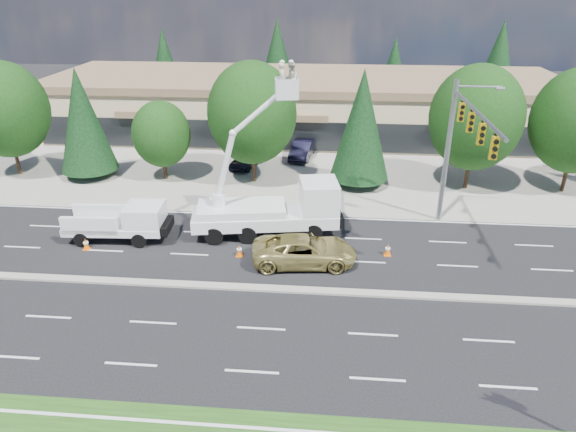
# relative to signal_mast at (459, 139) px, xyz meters

# --- Properties ---
(ground) EXTENTS (140.00, 140.00, 0.00)m
(ground) POSITION_rel_signal_mast_xyz_m (-10.03, -7.04, -6.06)
(ground) COLOR black
(ground) RESTS_ON ground
(concrete_apron) EXTENTS (140.00, 22.00, 0.01)m
(concrete_apron) POSITION_rel_signal_mast_xyz_m (-10.03, 12.96, -6.05)
(concrete_apron) COLOR #9B968D
(concrete_apron) RESTS_ON ground
(road_median) EXTENTS (120.00, 0.55, 0.12)m
(road_median) POSITION_rel_signal_mast_xyz_m (-10.03, -7.04, -6.00)
(road_median) COLOR #9B968D
(road_median) RESTS_ON ground
(strip_mall) EXTENTS (50.40, 15.40, 5.50)m
(strip_mall) POSITION_rel_signal_mast_xyz_m (-10.03, 22.93, -3.23)
(strip_mall) COLOR tan
(strip_mall) RESTS_ON ground
(tree_front_a) EXTENTS (6.39, 6.39, 8.86)m
(tree_front_a) POSITION_rel_signal_mast_xyz_m (-32.03, 7.96, -0.87)
(tree_front_a) COLOR #332114
(tree_front_a) RESTS_ON ground
(tree_front_b) EXTENTS (4.30, 4.30, 8.48)m
(tree_front_b) POSITION_rel_signal_mast_xyz_m (-26.03, 7.96, -1.51)
(tree_front_b) COLOR #332114
(tree_front_b) RESTS_ON ground
(tree_front_c) EXTENTS (4.40, 4.40, 6.11)m
(tree_front_c) POSITION_rel_signal_mast_xyz_m (-20.03, 7.96, -2.49)
(tree_front_c) COLOR #332114
(tree_front_c) RESTS_ON ground
(tree_front_d) EXTENTS (6.56, 6.56, 9.10)m
(tree_front_d) POSITION_rel_signal_mast_xyz_m (-13.03, 7.96, -0.73)
(tree_front_d) COLOR #332114
(tree_front_d) RESTS_ON ground
(tree_front_e) EXTENTS (4.40, 4.40, 8.66)m
(tree_front_e) POSITION_rel_signal_mast_xyz_m (-5.03, 7.96, -1.41)
(tree_front_e) COLOR #332114
(tree_front_e) RESTS_ON ground
(tree_front_f) EXTENTS (6.55, 6.55, 9.09)m
(tree_front_f) POSITION_rel_signal_mast_xyz_m (2.97, 7.96, -0.73)
(tree_front_f) COLOR #332114
(tree_front_f) RESTS_ON ground
(tree_back_a) EXTENTS (4.44, 4.44, 8.74)m
(tree_back_a) POSITION_rel_signal_mast_xyz_m (-28.03, 34.96, -1.37)
(tree_back_a) COLOR #332114
(tree_back_a) RESTS_ON ground
(tree_back_b) EXTENTS (5.07, 5.07, 10.00)m
(tree_back_b) POSITION_rel_signal_mast_xyz_m (-14.03, 34.96, -0.69)
(tree_back_b) COLOR #332114
(tree_back_b) RESTS_ON ground
(tree_back_c) EXTENTS (4.07, 4.07, 8.01)m
(tree_back_c) POSITION_rel_signal_mast_xyz_m (-0.03, 34.96, -1.76)
(tree_back_c) COLOR #332114
(tree_back_c) RESTS_ON ground
(tree_back_d) EXTENTS (5.09, 5.09, 10.03)m
(tree_back_d) POSITION_rel_signal_mast_xyz_m (11.97, 34.96, -0.68)
(tree_back_d) COLOR #332114
(tree_back_d) RESTS_ON ground
(signal_mast) EXTENTS (2.76, 10.16, 9.00)m
(signal_mast) POSITION_rel_signal_mast_xyz_m (0.00, 0.00, 0.00)
(signal_mast) COLOR gray
(signal_mast) RESTS_ON ground
(utility_pickup) EXTENTS (5.95, 2.57, 2.24)m
(utility_pickup) POSITION_rel_signal_mast_xyz_m (-19.41, -2.32, -5.13)
(utility_pickup) COLOR white
(utility_pickup) RESTS_ON ground
(bucket_truck) EXTENTS (9.05, 4.00, 10.36)m
(bucket_truck) POSITION_rel_signal_mast_xyz_m (-10.41, -0.74, -3.94)
(bucket_truck) COLOR white
(bucket_truck) RESTS_ON ground
(traffic_cone_a) EXTENTS (0.40, 0.40, 0.70)m
(traffic_cone_a) POSITION_rel_signal_mast_xyz_m (-21.14, -3.75, -5.72)
(traffic_cone_a) COLOR #EA6207
(traffic_cone_a) RESTS_ON ground
(traffic_cone_b) EXTENTS (0.40, 0.40, 0.70)m
(traffic_cone_b) POSITION_rel_signal_mast_xyz_m (-12.14, -3.76, -5.72)
(traffic_cone_b) COLOR #EA6207
(traffic_cone_b) RESTS_ON ground
(traffic_cone_c) EXTENTS (0.40, 0.40, 0.70)m
(traffic_cone_c) POSITION_rel_signal_mast_xyz_m (-8.19, -3.75, -5.72)
(traffic_cone_c) COLOR #EA6207
(traffic_cone_c) RESTS_ON ground
(traffic_cone_d) EXTENTS (0.40, 0.40, 0.70)m
(traffic_cone_d) POSITION_rel_signal_mast_xyz_m (-3.76, -2.93, -5.72)
(traffic_cone_d) COLOR #EA6207
(traffic_cone_d) RESTS_ON ground
(minivan) EXTENTS (5.94, 3.19, 1.59)m
(minivan) POSITION_rel_signal_mast_xyz_m (-8.43, -4.24, -5.26)
(minivan) COLOR tan
(minivan) RESTS_ON ground
(parked_car_west) EXTENTS (2.85, 4.49, 1.42)m
(parked_car_west) POSITION_rel_signal_mast_xyz_m (-14.10, 11.27, -5.34)
(parked_car_west) COLOR black
(parked_car_west) RESTS_ON ground
(parked_car_east) EXTENTS (2.24, 4.80, 1.52)m
(parked_car_east) POSITION_rel_signal_mast_xyz_m (-9.64, 13.96, -5.29)
(parked_car_east) COLOR black
(parked_car_east) RESTS_ON ground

